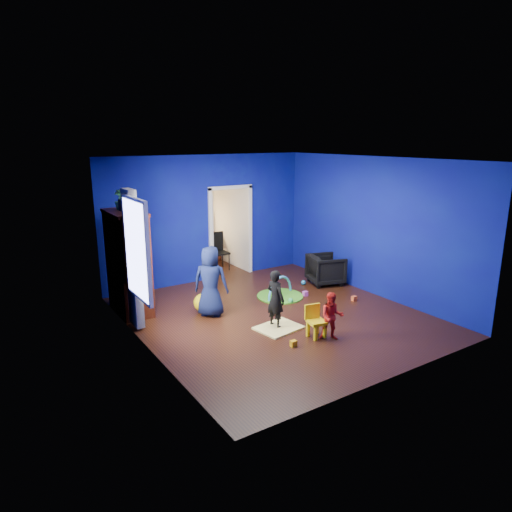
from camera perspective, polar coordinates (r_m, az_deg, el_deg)
floor at (r=8.69m, az=2.49°, el=-7.49°), size 5.00×5.50×0.01m
ceiling at (r=8.06m, az=2.72°, el=11.98°), size 5.00×5.50×0.01m
wall_back at (r=10.57m, az=-6.09°, el=4.63°), size 5.00×0.02×2.90m
wall_front at (r=6.30m, az=17.25°, el=-2.85°), size 5.00×0.02×2.90m
wall_left at (r=7.14m, az=-13.98°, el=-0.58°), size 0.02×5.50×2.90m
wall_right at (r=9.89m, az=14.51°, el=3.55°), size 0.02×5.50×2.90m
alcove at (r=11.64m, az=-5.38°, el=4.57°), size 1.00×1.75×2.50m
armchair at (r=10.56m, az=8.73°, el=-1.66°), size 0.93×0.91×0.68m
child_black at (r=8.03m, az=2.46°, el=-5.38°), size 0.31×0.42×1.05m
child_navy at (r=8.54m, az=-5.70°, el=-3.17°), size 0.77×0.76×1.34m
toddler_red at (r=7.69m, az=9.46°, el=-7.45°), size 0.50×0.48×0.81m
vase at (r=8.41m, az=-15.57°, el=5.96°), size 0.28×0.28×0.24m
potted_plant at (r=8.90m, az=-16.63°, el=6.77°), size 0.27×0.27×0.37m
tv_armoire at (r=8.92m, az=-15.68°, el=-0.81°), size 0.58×1.14×1.96m
crt_tv at (r=8.92m, az=-15.45°, el=-0.53°), size 0.46×0.70×0.54m
yellow_blanket at (r=8.15m, az=2.83°, el=-8.95°), size 0.83×0.71×0.03m
hopper_ball at (r=8.89m, az=-6.65°, el=-5.81°), size 0.36×0.36×0.36m
kid_chair at (r=7.79m, az=7.59°, el=-8.31°), size 0.33×0.33×0.50m
play_mat at (r=9.69m, az=3.02°, el=-5.03°), size 0.97×0.97×0.03m
toy_arch at (r=9.69m, az=3.02°, el=-4.99°), size 0.83×0.35×0.87m
window_left at (r=7.45m, az=-14.81°, el=0.78°), size 0.03×0.95×1.55m
curtain at (r=8.06m, az=-15.14°, el=-0.40°), size 0.14×0.42×2.40m
doorway at (r=10.93m, az=-3.22°, el=2.88°), size 1.16×0.10×2.10m
study_desk at (r=12.38m, az=-6.65°, el=1.00°), size 0.88×0.44×0.75m
desk_monitor at (r=12.36m, az=-6.97°, el=3.70°), size 0.40×0.05×0.32m
desk_lamp at (r=12.20m, az=-8.03°, el=3.42°), size 0.14×0.14×0.14m
folding_chair at (r=11.53m, az=-4.54°, el=0.47°), size 0.40×0.40×0.92m
book_shelf at (r=12.20m, az=-7.11°, el=8.64°), size 0.88×0.24×0.04m
toy_0 at (r=9.65m, az=12.16°, el=-5.21°), size 0.10×0.08×0.10m
toy_1 at (r=10.49m, az=5.95°, el=-3.30°), size 0.11×0.11×0.11m
toy_2 at (r=7.50m, az=4.71°, el=-10.85°), size 0.10×0.08×0.10m
toy_3 at (r=9.33m, az=4.35°, el=-5.56°), size 0.11×0.11×0.11m
toy_4 at (r=9.77m, az=6.17°, el=-4.70°), size 0.10×0.08×0.10m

